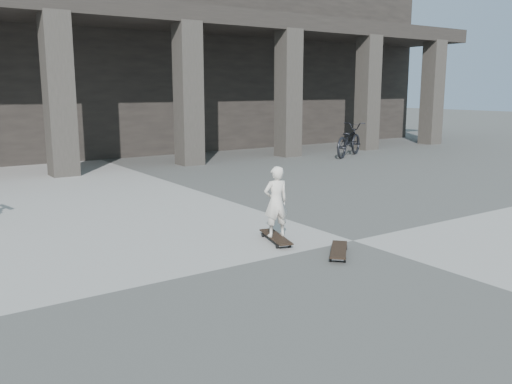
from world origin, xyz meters
TOP-DOWN VIEW (x-y plane):
  - ground at (0.00, 0.00)m, footprint 90.00×90.00m
  - colonnade at (-0.00, 13.77)m, footprint 28.00×8.82m
  - longboard at (-0.96, 0.57)m, footprint 0.44×0.90m
  - skateboard_spare at (-0.66, -0.41)m, footprint 0.70×0.70m
  - child at (-0.96, 0.57)m, footprint 0.40×0.30m
  - bicycle at (6.91, 7.30)m, footprint 2.14×1.56m

SIDE VIEW (x-z plane):
  - ground at x=0.00m, z-range 0.00..0.00m
  - longboard at x=-0.96m, z-range 0.03..0.11m
  - skateboard_spare at x=-0.66m, z-range 0.03..0.12m
  - bicycle at x=6.91m, z-range 0.00..1.07m
  - child at x=-0.96m, z-range 0.09..1.09m
  - colonnade at x=0.00m, z-range 0.03..6.03m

